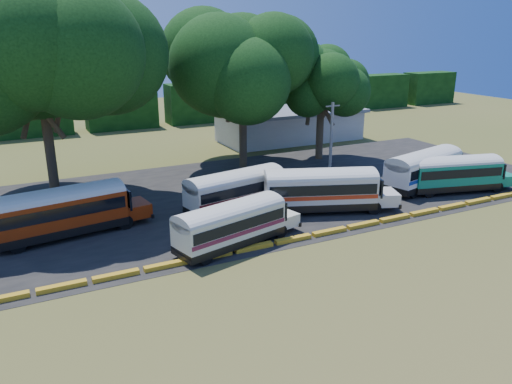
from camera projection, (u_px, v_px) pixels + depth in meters
name	position (u px, v px, depth m)	size (l,w,h in m)	color
ground	(281.00, 251.00, 32.81)	(160.00, 160.00, 0.00)	#43511B
asphalt_strip	(224.00, 197.00, 43.45)	(64.00, 24.00, 0.02)	black
curb	(274.00, 243.00, 33.62)	(53.70, 0.45, 0.30)	gold
terminal_building	(290.00, 125.00, 65.34)	(19.00, 9.00, 4.00)	beige
treeline_backdrop	(121.00, 108.00, 72.76)	(130.00, 4.00, 6.00)	black
bus_red	(63.00, 209.00, 34.53)	(11.06, 4.16, 3.55)	black
bus_cream_west	(233.00, 222.00, 32.89)	(9.78, 4.65, 3.12)	black
bus_cream_east	(238.00, 188.00, 39.63)	(10.33, 4.30, 3.30)	black
bus_white_red	(323.00, 188.00, 39.36)	(10.96, 6.18, 3.52)	black
bus_white_blue	(425.00, 167.00, 45.32)	(10.94, 5.17, 3.49)	black
bus_teal	(456.00, 172.00, 44.23)	(10.24, 4.80, 3.27)	black
tree_west	(37.00, 50.00, 38.50)	(14.65, 14.65, 17.78)	#36261B
tree_center	(242.00, 61.00, 49.77)	(12.48, 12.48, 15.52)	#36261B
tree_east	(322.00, 79.00, 53.66)	(8.47, 8.47, 11.99)	#36261B
utility_pole	(331.00, 137.00, 49.71)	(1.60, 0.30, 7.12)	gray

